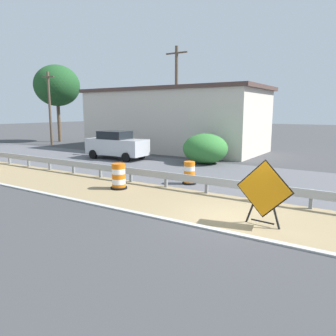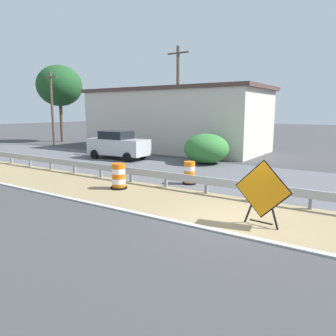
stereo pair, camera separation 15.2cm
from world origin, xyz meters
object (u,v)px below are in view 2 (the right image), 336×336
(utility_pole_near, at_px, (178,100))
(utility_pole_mid, at_px, (52,107))
(car_mid_far_lane, at_px, (118,145))
(traffic_barrel_nearest, at_px, (189,174))
(traffic_barrel_close, at_px, (119,177))
(warning_sign_diamond, at_px, (262,191))

(utility_pole_near, relative_size, utility_pole_mid, 1.13)
(car_mid_far_lane, distance_m, utility_pole_mid, 12.85)
(utility_pole_mid, bearing_deg, car_mid_far_lane, -107.11)
(traffic_barrel_nearest, bearing_deg, car_mid_far_lane, 62.58)
(traffic_barrel_close, height_order, utility_pole_near, utility_pole_near)
(utility_pole_near, bearing_deg, traffic_barrel_close, -161.54)
(traffic_barrel_close, bearing_deg, warning_sign_diamond, -100.46)
(car_mid_far_lane, relative_size, utility_pole_near, 0.57)
(warning_sign_diamond, xyz_separation_m, car_mid_far_lane, (8.17, 13.07, -0.07))
(utility_pole_near, bearing_deg, utility_pole_mid, 90.31)
(warning_sign_diamond, height_order, traffic_barrel_close, warning_sign_diamond)
(car_mid_far_lane, bearing_deg, utility_pole_near, 52.40)
(utility_pole_near, xyz_separation_m, utility_pole_mid, (-0.08, 14.70, -0.46))
(warning_sign_diamond, bearing_deg, car_mid_far_lane, -116.31)
(car_mid_far_lane, height_order, utility_pole_mid, utility_pole_mid)
(traffic_barrel_close, bearing_deg, car_mid_far_lane, 42.22)
(utility_pole_near, bearing_deg, car_mid_far_lane, 144.38)
(warning_sign_diamond, bearing_deg, traffic_barrel_close, -94.77)
(car_mid_far_lane, bearing_deg, traffic_barrel_nearest, -29.40)
(traffic_barrel_close, bearing_deg, traffic_barrel_nearest, -40.26)
(warning_sign_diamond, xyz_separation_m, traffic_barrel_nearest, (3.80, 4.65, -0.58))
(traffic_barrel_nearest, height_order, car_mid_far_lane, car_mid_far_lane)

